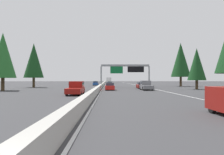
{
  "coord_description": "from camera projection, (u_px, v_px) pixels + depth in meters",
  "views": [
    {
      "loc": [
        -1.96,
        -1.53,
        2.17
      ],
      "look_at": [
        50.77,
        -2.43,
        2.56
      ],
      "focal_mm": 34.82,
      "sensor_mm": 36.0,
      "label": 1
    }
  ],
  "objects": [
    {
      "name": "sedan_mid_right",
      "position": [
        141.0,
        85.0,
        50.4
      ],
      "size": [
        4.4,
        1.8,
        1.47
      ],
      "color": "maroon",
      "rests_on": "ground"
    },
    {
      "name": "box_truck_near_center",
      "position": [
        109.0,
        80.0,
        108.28
      ],
      "size": [
        8.5,
        2.4,
        2.95
      ],
      "color": "white",
      "rests_on": "ground"
    },
    {
      "name": "conifer_right_mid",
      "position": [
        181.0,
        60.0,
        64.61
      ],
      "size": [
        5.73,
        5.73,
        13.02
      ],
      "color": "#4C3823",
      "rests_on": "ground"
    },
    {
      "name": "sign_gantry_overhead",
      "position": [
        126.0,
        69.0,
        55.59
      ],
      "size": [
        0.5,
        12.68,
        5.92
      ],
      "color": "gray",
      "rests_on": "ground"
    },
    {
      "name": "oncoming_near",
      "position": [
        76.0,
        88.0,
        30.34
      ],
      "size": [
        5.6,
        2.0,
        1.86
      ],
      "rotation": [
        0.0,
        0.0,
        3.14
      ],
      "color": "maroon",
      "rests_on": "ground"
    },
    {
      "name": "pickup_distant_b",
      "position": [
        146.0,
        85.0,
        43.25
      ],
      "size": [
        5.6,
        2.0,
        1.86
      ],
      "color": "slate",
      "rests_on": "ground"
    },
    {
      "name": "shoulder_stripe_median",
      "position": [
        104.0,
        86.0,
        71.91
      ],
      "size": [
        160.0,
        0.16,
        0.01
      ],
      "primitive_type": "cube",
      "color": "silver",
      "rests_on": "ground"
    },
    {
      "name": "median_barrier",
      "position": [
        103.0,
        84.0,
        81.9
      ],
      "size": [
        180.0,
        0.56,
        0.9
      ],
      "primitive_type": "cube",
      "color": "#ADAAA3",
      "rests_on": "ground"
    },
    {
      "name": "conifer_right_near",
      "position": [
        197.0,
        64.0,
        45.74
      ],
      "size": [
        3.83,
        3.83,
        8.7
      ],
      "color": "#4C3823",
      "rests_on": "ground"
    },
    {
      "name": "oncoming_far",
      "position": [
        96.0,
        83.0,
        74.4
      ],
      "size": [
        4.4,
        1.8,
        1.47
      ],
      "rotation": [
        0.0,
        0.0,
        3.14
      ],
      "color": "#1E4793",
      "rests_on": "ground"
    },
    {
      "name": "shoulder_stripe_right",
      "position": [
        138.0,
        86.0,
        72.1
      ],
      "size": [
        160.0,
        0.16,
        0.01
      ],
      "primitive_type": "cube",
      "color": "silver",
      "rests_on": "ground"
    },
    {
      "name": "ground_plane",
      "position": [
        103.0,
        87.0,
        61.91
      ],
      "size": [
        320.0,
        320.0,
        0.0
      ],
      "primitive_type": "plane",
      "color": "#38383A"
    },
    {
      "name": "sedan_far_left",
      "position": [
        110.0,
        84.0,
        63.72
      ],
      "size": [
        4.4,
        1.8,
        1.47
      ],
      "color": "#2D6B38",
      "rests_on": "ground"
    },
    {
      "name": "sedan_near_right",
      "position": [
        110.0,
        87.0,
        42.7
      ],
      "size": [
        4.4,
        1.8,
        1.47
      ],
      "color": "red",
      "rests_on": "ground"
    },
    {
      "name": "conifer_left_near",
      "position": [
        3.0,
        55.0,
        40.7
      ],
      "size": [
        4.8,
        4.8,
        10.91
      ],
      "color": "#4C3823",
      "rests_on": "ground"
    },
    {
      "name": "conifer_left_mid",
      "position": [
        34.0,
        61.0,
        56.55
      ],
      "size": [
        5.08,
        5.08,
        11.53
      ],
      "color": "#4C3823",
      "rests_on": "ground"
    }
  ]
}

